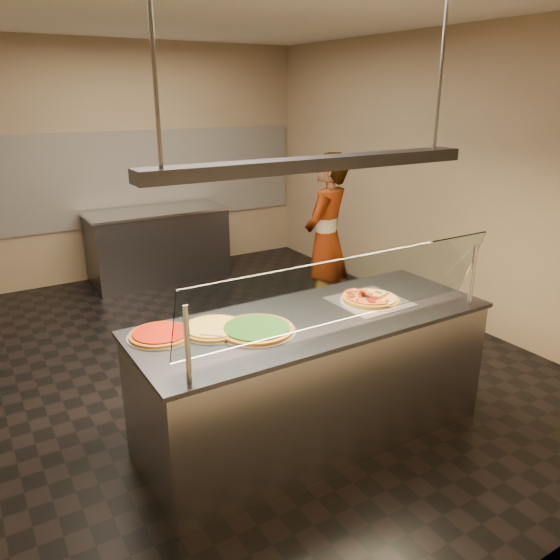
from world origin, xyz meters
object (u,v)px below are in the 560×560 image
half_pizza_pepperoni (359,300)px  half_pizza_sausage (380,296)px  serving_counter (313,377)px  worker (326,240)px  pizza_spinach (256,329)px  pizza_spatula (220,333)px  pizza_tomato (160,334)px  heat_lamp_housing (318,164)px  sneeze_guard (348,290)px  perforated_tray (370,301)px  pizza_cheese (213,328)px  prep_table (159,245)px

half_pizza_pepperoni → half_pizza_sausage: size_ratio=1.00×
serving_counter → worker: (1.32, 1.68, 0.44)m
pizza_spinach → pizza_spatula: (-0.23, 0.03, 0.01)m
pizza_spinach → pizza_tomato: bearing=156.0°
pizza_spatula → heat_lamp_housing: 1.21m
serving_counter → sneeze_guard: (-0.00, -0.34, 0.76)m
perforated_tray → half_pizza_sausage: (0.10, -0.00, 0.02)m
pizza_cheese → perforated_tray: bearing=-6.8°
half_pizza_sausage → prep_table: size_ratio=0.23×
serving_counter → half_pizza_pepperoni: (0.41, 0.02, 0.50)m
perforated_tray → pizza_tomato: bearing=171.7°
heat_lamp_housing → sneeze_guard: bearing=-90.0°
half_pizza_pepperoni → prep_table: size_ratio=0.23×
pizza_cheese → worker: (2.00, 1.52, -0.04)m
half_pizza_sausage → pizza_spatula: 1.29m
perforated_tray → half_pizza_sausage: half_pizza_sausage is taller
serving_counter → heat_lamp_housing: heat_lamp_housing is taller
sneeze_guard → half_pizza_pepperoni: size_ratio=5.49×
perforated_tray → pizza_cheese: pizza_cheese is taller
half_pizza_pepperoni → pizza_tomato: bearing=171.2°
pizza_tomato → pizza_spinach: bearing=-24.0°
pizza_cheese → pizza_tomato: (-0.32, 0.08, -0.00)m
pizza_tomato → perforated_tray: bearing=-8.3°
pizza_spinach → pizza_tomato: 0.60m
sneeze_guard → serving_counter: bearing=90.0°
pizza_spatula → prep_table: 4.09m
pizza_cheese → pizza_spatula: pizza_spatula is taller
sneeze_guard → pizza_spatula: 0.83m
prep_table → perforated_tray: bearing=-86.8°
serving_counter → sneeze_guard: sneeze_guard is taller
serving_counter → pizza_spinach: bearing=-179.3°
serving_counter → perforated_tray: size_ratio=5.00×
serving_counter → pizza_spatula: size_ratio=8.66×
pizza_spatula → half_pizza_pepperoni: bearing=-0.4°
serving_counter → half_pizza_sausage: half_pizza_sausage is taller
pizza_tomato → half_pizza_sausage: bearing=-7.8°
pizza_tomato → pizza_spatula: (0.31, -0.21, 0.01)m
half_pizza_pepperoni → prep_table: bearing=91.8°
pizza_tomato → prep_table: (1.28, 3.74, -0.48)m
pizza_spinach → worker: 2.45m
serving_counter → heat_lamp_housing: bearing=-91.8°
pizza_spinach → prep_table: size_ratio=0.29×
serving_counter → pizza_spinach: (-0.45, -0.01, 0.48)m
sneeze_guard → prep_table: size_ratio=1.26×
sneeze_guard → pizza_spinach: bearing=143.3°
perforated_tray → pizza_tomato: pizza_tomato is taller
sneeze_guard → prep_table: 4.39m
prep_table → heat_lamp_housing: size_ratio=0.77×
pizza_cheese → half_pizza_pepperoni: bearing=-7.3°
half_pizza_pepperoni → sneeze_guard: bearing=-138.2°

